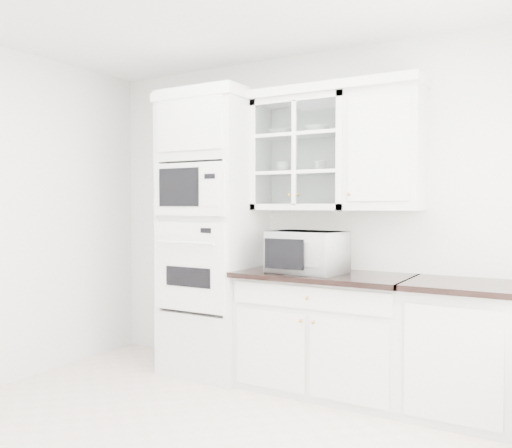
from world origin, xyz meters
The scene contains 12 objects.
room_shell centered at (0.00, 0.43, 1.78)m, with size 4.00×3.50×2.70m.
oven_column centered at (-0.75, 1.42, 1.20)m, with size 0.76×0.68×2.40m.
base_cabinet_run centered at (0.28, 1.45, 0.46)m, with size 1.32×0.67×0.92m.
extra_base_cabinet centered at (1.28, 1.45, 0.46)m, with size 0.72×0.67×0.92m.
upper_cabinet_glass centered at (0.03, 1.58, 1.85)m, with size 0.80×0.33×0.90m.
upper_cabinet_solid centered at (0.71, 1.58, 1.85)m, with size 0.55×0.33×0.90m, color silver.
crown_molding centered at (-0.07, 1.56, 2.33)m, with size 2.14×0.38×0.07m, color white.
countertop_microwave centered at (0.17, 1.39, 1.08)m, with size 0.55×0.46×0.32m, color white.
bowl_a centered at (-0.16, 1.58, 2.03)m, with size 0.20×0.20×0.05m, color white.
bowl_b centered at (0.15, 1.58, 2.04)m, with size 0.19×0.19×0.06m, color white.
cup_a centered at (-0.16, 1.59, 1.75)m, with size 0.11×0.11×0.09m, color white.
cup_b centered at (0.17, 1.60, 1.75)m, with size 0.09×0.09×0.09m, color white.
Camera 1 is at (1.92, -2.40, 1.44)m, focal length 38.00 mm.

